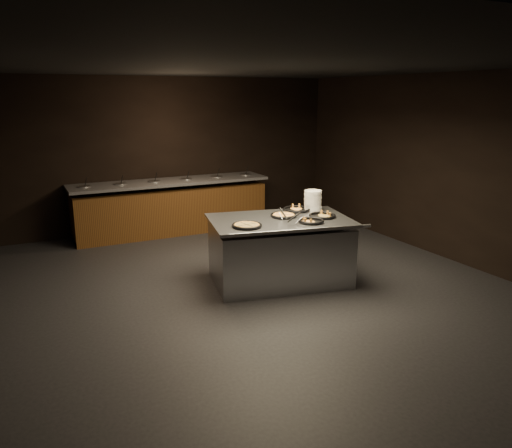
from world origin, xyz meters
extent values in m
cube|color=black|center=(0.00, 0.00, -0.01)|extent=(7.00, 8.00, 0.01)
cube|color=black|center=(0.00, 0.00, 2.90)|extent=(7.00, 8.00, 0.01)
cube|color=black|center=(0.00, 4.00, 1.45)|extent=(7.00, 0.01, 2.90)
cube|color=black|center=(3.50, 0.00, 1.45)|extent=(0.01, 8.00, 2.90)
cube|color=#5B3615|center=(0.00, 3.58, 0.43)|extent=(3.60, 0.75, 0.85)
cube|color=#58595D|center=(0.00, 3.58, 0.97)|extent=(3.70, 0.83, 0.05)
cube|color=#3E200E|center=(0.00, 3.58, 0.04)|extent=(3.60, 0.69, 0.08)
cylinder|color=#ABADB3|center=(-1.55, 3.58, 0.98)|extent=(0.22, 0.22, 0.08)
cylinder|color=#3D692A|center=(-1.55, 3.58, 1.00)|extent=(0.19, 0.19, 0.02)
cylinder|color=black|center=(-1.52, 3.56, 1.09)|extent=(0.04, 0.10, 0.19)
cylinder|color=#ABADB3|center=(-0.93, 3.58, 0.98)|extent=(0.22, 0.22, 0.08)
cylinder|color=#3D692A|center=(-0.93, 3.58, 1.00)|extent=(0.19, 0.19, 0.02)
cylinder|color=black|center=(-0.90, 3.56, 1.09)|extent=(0.04, 0.10, 0.19)
cylinder|color=#ABADB3|center=(-0.31, 3.58, 0.98)|extent=(0.22, 0.22, 0.08)
cylinder|color=#3D692A|center=(-0.31, 3.58, 1.00)|extent=(0.19, 0.19, 0.02)
cylinder|color=black|center=(-0.28, 3.56, 1.09)|extent=(0.04, 0.10, 0.19)
cylinder|color=#ABADB3|center=(0.31, 3.58, 0.98)|extent=(0.22, 0.22, 0.08)
cylinder|color=#3D692A|center=(0.31, 3.58, 1.00)|extent=(0.19, 0.19, 0.02)
cylinder|color=black|center=(0.34, 3.56, 1.09)|extent=(0.04, 0.10, 0.19)
cylinder|color=#ABADB3|center=(0.93, 3.58, 0.98)|extent=(0.22, 0.22, 0.08)
cylinder|color=#3D692A|center=(0.93, 3.58, 1.00)|extent=(0.19, 0.19, 0.02)
cylinder|color=black|center=(0.96, 3.56, 1.09)|extent=(0.04, 0.10, 0.19)
cylinder|color=#ABADB3|center=(1.55, 3.58, 0.98)|extent=(0.22, 0.22, 0.08)
cylinder|color=#3D692A|center=(1.55, 3.58, 1.00)|extent=(0.19, 0.19, 0.02)
cylinder|color=black|center=(1.58, 3.56, 1.09)|extent=(0.04, 0.10, 0.19)
cube|color=#ABADB3|center=(0.57, 0.37, 0.41)|extent=(2.01, 1.45, 0.82)
cube|color=#ABADB3|center=(0.57, 0.37, 0.89)|extent=(2.10, 1.55, 0.04)
cylinder|color=#ABADB3|center=(0.57, -0.23, 0.89)|extent=(1.87, 0.42, 0.04)
cylinder|color=white|center=(1.28, 0.65, 1.05)|extent=(0.25, 0.25, 0.28)
cylinder|color=black|center=(-0.02, 0.18, 0.92)|extent=(0.37, 0.37, 0.01)
torus|color=black|center=(-0.02, 0.18, 0.93)|extent=(0.39, 0.39, 0.04)
torus|color=#A86C2B|center=(-0.02, 0.18, 0.93)|extent=(0.33, 0.33, 0.03)
cylinder|color=tan|center=(-0.02, 0.18, 0.93)|extent=(0.29, 0.29, 0.02)
cube|color=black|center=(-0.02, 0.18, 0.94)|extent=(0.05, 0.29, 0.00)
cube|color=black|center=(-0.02, 0.18, 0.94)|extent=(0.29, 0.05, 0.00)
cylinder|color=black|center=(0.68, 0.46, 0.92)|extent=(0.35, 0.35, 0.01)
torus|color=black|center=(0.68, 0.46, 0.93)|extent=(0.37, 0.37, 0.04)
torus|color=#A86C2B|center=(0.68, 0.46, 0.93)|extent=(0.31, 0.31, 0.03)
cylinder|color=#D3924D|center=(0.68, 0.46, 0.93)|extent=(0.27, 0.27, 0.02)
cube|color=black|center=(0.68, 0.46, 0.94)|extent=(0.08, 0.26, 0.00)
cube|color=black|center=(0.68, 0.46, 0.94)|extent=(0.26, 0.08, 0.00)
cylinder|color=black|center=(1.04, 0.71, 0.92)|extent=(0.38, 0.38, 0.01)
torus|color=black|center=(1.04, 0.71, 0.93)|extent=(0.40, 0.40, 0.04)
cylinder|color=black|center=(0.85, 0.01, 0.92)|extent=(0.32, 0.32, 0.01)
torus|color=black|center=(0.85, 0.01, 0.93)|extent=(0.35, 0.35, 0.04)
cylinder|color=black|center=(1.15, 0.20, 0.92)|extent=(0.35, 0.35, 0.01)
torus|color=black|center=(1.15, 0.20, 0.93)|extent=(0.37, 0.37, 0.04)
cube|color=#ABADB3|center=(0.57, 0.42, 0.93)|extent=(0.09, 0.11, 0.00)
cylinder|color=black|center=(0.56, 0.26, 1.01)|extent=(0.03, 0.21, 0.13)
cylinder|color=#ABADB3|center=(0.56, 0.34, 0.96)|extent=(0.01, 0.11, 0.08)
cube|color=#ABADB3|center=(0.74, 0.02, 0.93)|extent=(0.11, 0.09, 0.00)
cylinder|color=black|center=(0.58, 0.01, 1.01)|extent=(0.21, 0.03, 0.12)
cylinder|color=#ABADB3|center=(0.66, 0.02, 0.96)|extent=(0.11, 0.02, 0.08)
camera|label=1|loc=(-2.66, -5.43, 2.56)|focal=35.00mm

